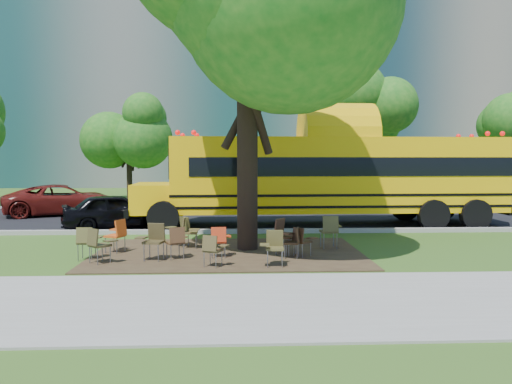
{
  "coord_description": "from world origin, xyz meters",
  "views": [
    {
      "loc": [
        1.17,
        -13.53,
        2.54
      ],
      "look_at": [
        1.92,
        3.82,
        1.33
      ],
      "focal_mm": 35.0,
      "sensor_mm": 36.0,
      "label": 1
    }
  ],
  "objects_px": {
    "chair_8": "(117,232)",
    "chair_3": "(153,238)",
    "black_car": "(117,211)",
    "chair_12": "(284,233)",
    "chair_9": "(181,228)",
    "bg_car_red": "(63,200)",
    "main_tree": "(247,24)",
    "chair_2": "(177,239)",
    "chair_0": "(87,240)",
    "chair_6": "(294,240)",
    "chair_7": "(302,239)",
    "chair_10": "(188,230)",
    "school_bus": "(333,175)",
    "chair_1": "(98,242)",
    "chair_5": "(274,245)",
    "chair_13": "(330,228)",
    "chair_4": "(213,248)"
  },
  "relations": [
    {
      "from": "school_bus",
      "to": "chair_2",
      "type": "xyz_separation_m",
      "value": [
        -5.03,
        -5.91,
        -1.36
      ]
    },
    {
      "from": "chair_2",
      "to": "chair_10",
      "type": "xyz_separation_m",
      "value": [
        0.14,
        1.51,
        0.03
      ]
    },
    {
      "from": "chair_1",
      "to": "chair_5",
      "type": "distance_m",
      "value": 4.14
    },
    {
      "from": "chair_1",
      "to": "chair_10",
      "type": "distance_m",
      "value": 2.75
    },
    {
      "from": "chair_7",
      "to": "chair_8",
      "type": "xyz_separation_m",
      "value": [
        -4.79,
        0.76,
        0.08
      ]
    },
    {
      "from": "main_tree",
      "to": "chair_0",
      "type": "relative_size",
      "value": 11.55
    },
    {
      "from": "chair_9",
      "to": "bg_car_red",
      "type": "bearing_deg",
      "value": -6.93
    },
    {
      "from": "chair_9",
      "to": "chair_3",
      "type": "bearing_deg",
      "value": 122.57
    },
    {
      "from": "chair_0",
      "to": "chair_6",
      "type": "xyz_separation_m",
      "value": [
        5.11,
        -0.04,
        -0.03
      ]
    },
    {
      "from": "chair_9",
      "to": "chair_12",
      "type": "bearing_deg",
      "value": -159.28
    },
    {
      "from": "chair_0",
      "to": "black_car",
      "type": "xyz_separation_m",
      "value": [
        -0.55,
        5.48,
        0.12
      ]
    },
    {
      "from": "chair_9",
      "to": "chair_8",
      "type": "bearing_deg",
      "value": 75.85
    },
    {
      "from": "school_bus",
      "to": "chair_9",
      "type": "xyz_separation_m",
      "value": [
        -5.13,
        -4.08,
        -1.35
      ]
    },
    {
      "from": "school_bus",
      "to": "chair_10",
      "type": "relative_size",
      "value": 15.25
    },
    {
      "from": "chair_7",
      "to": "chair_12",
      "type": "bearing_deg",
      "value": -165.63
    },
    {
      "from": "chair_3",
      "to": "chair_5",
      "type": "relative_size",
      "value": 1.08
    },
    {
      "from": "chair_8",
      "to": "chair_13",
      "type": "distance_m",
      "value": 5.75
    },
    {
      "from": "chair_3",
      "to": "black_car",
      "type": "distance_m",
      "value": 6.04
    },
    {
      "from": "bg_car_red",
      "to": "black_car",
      "type": "bearing_deg",
      "value": -163.77
    },
    {
      "from": "chair_1",
      "to": "chair_4",
      "type": "distance_m",
      "value": 2.77
    },
    {
      "from": "main_tree",
      "to": "black_car",
      "type": "distance_m",
      "value": 8.27
    },
    {
      "from": "school_bus",
      "to": "chair_10",
      "type": "height_order",
      "value": "school_bus"
    },
    {
      "from": "chair_6",
      "to": "chair_8",
      "type": "bearing_deg",
      "value": 91.69
    },
    {
      "from": "chair_7",
      "to": "chair_8",
      "type": "height_order",
      "value": "chair_8"
    },
    {
      "from": "chair_6",
      "to": "chair_1",
      "type": "bearing_deg",
      "value": 108.81
    },
    {
      "from": "chair_13",
      "to": "chair_10",
      "type": "bearing_deg",
      "value": 173.28
    },
    {
      "from": "chair_3",
      "to": "chair_9",
      "type": "bearing_deg",
      "value": -91.47
    },
    {
      "from": "main_tree",
      "to": "chair_2",
      "type": "distance_m",
      "value": 5.99
    },
    {
      "from": "chair_7",
      "to": "chair_2",
      "type": "bearing_deg",
      "value": -125.57
    },
    {
      "from": "chair_12",
      "to": "chair_13",
      "type": "height_order",
      "value": "chair_12"
    },
    {
      "from": "main_tree",
      "to": "chair_2",
      "type": "relative_size",
      "value": 11.56
    },
    {
      "from": "chair_8",
      "to": "bg_car_red",
      "type": "height_order",
      "value": "bg_car_red"
    },
    {
      "from": "main_tree",
      "to": "chair_4",
      "type": "distance_m",
      "value": 6.1
    },
    {
      "from": "chair_0",
      "to": "main_tree",
      "type": "bearing_deg",
      "value": 18.76
    },
    {
      "from": "chair_8",
      "to": "chair_12",
      "type": "xyz_separation_m",
      "value": [
        4.36,
        -0.44,
        0.03
      ]
    },
    {
      "from": "chair_1",
      "to": "bg_car_red",
      "type": "distance_m",
      "value": 11.1
    },
    {
      "from": "chair_4",
      "to": "chair_13",
      "type": "height_order",
      "value": "chair_13"
    },
    {
      "from": "chair_8",
      "to": "chair_9",
      "type": "bearing_deg",
      "value": -37.33
    },
    {
      "from": "chair_3",
      "to": "chair_6",
      "type": "relative_size",
      "value": 1.17
    },
    {
      "from": "chair_8",
      "to": "chair_3",
      "type": "bearing_deg",
      "value": -109.32
    },
    {
      "from": "school_bus",
      "to": "chair_7",
      "type": "xyz_separation_m",
      "value": [
        -1.91,
        -5.73,
        -1.4
      ]
    },
    {
      "from": "black_car",
      "to": "chair_3",
      "type": "bearing_deg",
      "value": -177.38
    },
    {
      "from": "chair_9",
      "to": "black_car",
      "type": "xyz_separation_m",
      "value": [
        -2.66,
        3.72,
        0.11
      ]
    },
    {
      "from": "chair_10",
      "to": "chair_4",
      "type": "bearing_deg",
      "value": 18.25
    },
    {
      "from": "chair_3",
      "to": "bg_car_red",
      "type": "relative_size",
      "value": 0.19
    },
    {
      "from": "chair_3",
      "to": "chair_4",
      "type": "distance_m",
      "value": 1.73
    },
    {
      "from": "chair_7",
      "to": "chair_1",
      "type": "bearing_deg",
      "value": -121.55
    },
    {
      "from": "chair_0",
      "to": "chair_9",
      "type": "xyz_separation_m",
      "value": [
        2.11,
        1.76,
        0.01
      ]
    },
    {
      "from": "chair_7",
      "to": "chair_10",
      "type": "distance_m",
      "value": 3.27
    },
    {
      "from": "chair_5",
      "to": "chair_7",
      "type": "bearing_deg",
      "value": -123.19
    }
  ]
}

